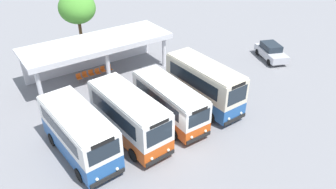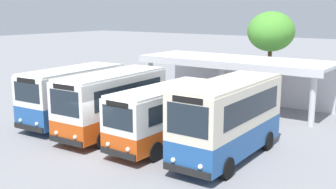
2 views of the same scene
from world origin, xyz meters
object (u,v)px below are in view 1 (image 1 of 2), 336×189
(waiting_chair_end_by_column, at_px, (79,77))
(waiting_chair_fifth_seat, at_px, (103,70))
(city_bus_second_in_row, at_px, (129,115))
(waiting_chair_fourth_seat, at_px, (98,72))
(waiting_chair_middle_seat, at_px, (91,73))
(city_bus_nearest_orange, at_px, (79,132))
(city_bus_fourth_amber, at_px, (204,83))
(waiting_chair_second_from_end, at_px, (85,75))
(waiting_chair_far_end_seat, at_px, (109,68))
(city_bus_middle_cream, at_px, (169,101))
(parked_car_flank, at_px, (271,52))

(waiting_chair_end_by_column, xyz_separation_m, waiting_chair_fifth_seat, (2.40, 0.12, 0.00))
(waiting_chair_end_by_column, bearing_deg, waiting_chair_fifth_seat, 2.97)
(city_bus_second_in_row, bearing_deg, waiting_chair_fourth_seat, 78.92)
(city_bus_second_in_row, relative_size, waiting_chair_middle_seat, 8.24)
(city_bus_nearest_orange, height_order, waiting_chair_middle_seat, city_bus_nearest_orange)
(city_bus_fourth_amber, height_order, waiting_chair_second_from_end, city_bus_fourth_amber)
(city_bus_second_in_row, relative_size, waiting_chair_fourth_seat, 8.24)
(waiting_chair_fifth_seat, distance_m, waiting_chair_far_end_seat, 0.60)
(city_bus_middle_cream, distance_m, waiting_chair_end_by_column, 9.92)
(city_bus_middle_cream, xyz_separation_m, waiting_chair_fifth_seat, (-0.95, 9.39, -1.12))
(waiting_chair_end_by_column, distance_m, waiting_chair_far_end_seat, 3.00)
(city_bus_second_in_row, bearing_deg, waiting_chair_middle_seat, 82.53)
(city_bus_fourth_amber, distance_m, waiting_chair_far_end_seat, 10.02)
(waiting_chair_far_end_seat, bearing_deg, waiting_chair_second_from_end, 179.64)
(city_bus_second_in_row, height_order, waiting_chair_fifth_seat, city_bus_second_in_row)
(city_bus_fourth_amber, bearing_deg, waiting_chair_fifth_seat, 115.16)
(waiting_chair_far_end_seat, bearing_deg, city_bus_middle_cream, -87.87)
(city_bus_second_in_row, relative_size, parked_car_flank, 1.59)
(parked_car_flank, xyz_separation_m, waiting_chair_fifth_seat, (-15.61, 6.64, -0.30))
(city_bus_middle_cream, distance_m, city_bus_fourth_amber, 3.41)
(city_bus_nearest_orange, bearing_deg, waiting_chair_far_end_seat, 55.18)
(waiting_chair_fourth_seat, bearing_deg, city_bus_fourth_amber, -61.53)
(waiting_chair_end_by_column, bearing_deg, city_bus_nearest_orange, -110.53)
(city_bus_middle_cream, xyz_separation_m, waiting_chair_second_from_end, (-2.75, 9.36, -1.12))
(waiting_chair_end_by_column, bearing_deg, city_bus_fourth_amber, -53.53)
(city_bus_second_in_row, relative_size, waiting_chair_fifth_seat, 8.24)
(city_bus_second_in_row, height_order, waiting_chair_end_by_column, city_bus_second_in_row)
(waiting_chair_end_by_column, height_order, waiting_chair_fourth_seat, same)
(waiting_chair_end_by_column, distance_m, waiting_chair_middle_seat, 1.20)
(city_bus_second_in_row, xyz_separation_m, city_bus_middle_cream, (3.39, 0.15, -0.21))
(waiting_chair_far_end_seat, bearing_deg, city_bus_nearest_orange, -124.82)
(waiting_chair_second_from_end, height_order, waiting_chair_far_end_seat, same)
(waiting_chair_middle_seat, height_order, waiting_chair_fourth_seat, same)
(waiting_chair_far_end_seat, bearing_deg, waiting_chair_middle_seat, -179.91)
(city_bus_nearest_orange, xyz_separation_m, city_bus_fourth_amber, (10.18, 0.06, 0.13))
(city_bus_middle_cream, bearing_deg, waiting_chair_middle_seat, 102.95)
(city_bus_second_in_row, distance_m, waiting_chair_second_from_end, 9.62)
(parked_car_flank, bearing_deg, waiting_chair_end_by_column, 160.11)
(parked_car_flank, height_order, waiting_chair_far_end_seat, parked_car_flank)
(waiting_chair_end_by_column, bearing_deg, waiting_chair_second_from_end, 8.40)
(waiting_chair_fifth_seat, bearing_deg, city_bus_fourth_amber, -64.84)
(parked_car_flank, bearing_deg, waiting_chair_fourth_seat, 158.12)
(city_bus_nearest_orange, xyz_separation_m, waiting_chair_fourth_seat, (5.24, 9.18, -1.29))
(waiting_chair_second_from_end, height_order, waiting_chair_middle_seat, same)
(city_bus_nearest_orange, relative_size, parked_car_flank, 1.54)
(waiting_chair_fourth_seat, relative_size, waiting_chair_far_end_seat, 1.00)
(waiting_chair_second_from_end, distance_m, waiting_chair_far_end_seat, 2.40)
(city_bus_second_in_row, distance_m, waiting_chair_middle_seat, 9.67)
(city_bus_fourth_amber, height_order, waiting_chair_fifth_seat, city_bus_fourth_amber)
(waiting_chair_second_from_end, bearing_deg, city_bus_nearest_orange, -113.54)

